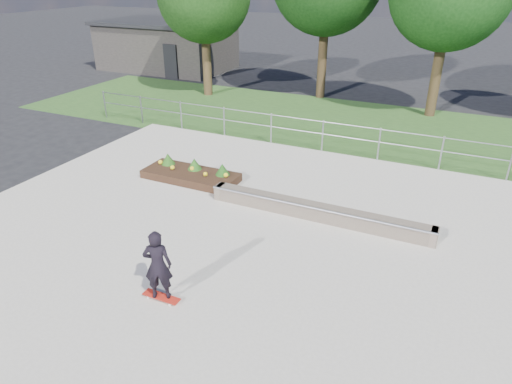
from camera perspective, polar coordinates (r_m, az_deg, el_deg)
ground at (r=10.58m, az=-4.49°, el=-8.41°), size 120.00×120.00×0.00m
grass_verge at (r=19.95m, az=11.29°, el=8.20°), size 30.00×8.00×0.02m
concrete_slab at (r=10.57m, az=-4.50°, el=-8.28°), size 15.00×15.00×0.06m
fence at (r=16.50m, az=8.35°, el=7.43°), size 20.06×0.06×1.20m
building at (r=31.79m, az=-11.06°, el=17.60°), size 8.40×5.40×3.00m
grind_ledge at (r=12.05m, az=7.64°, el=-2.47°), size 6.00×0.44×0.43m
planter_bed at (r=14.38m, az=-8.07°, el=2.33°), size 3.00×1.20×0.61m
skateboarder at (r=9.04m, az=-12.18°, el=-8.98°), size 0.80×0.55×1.58m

